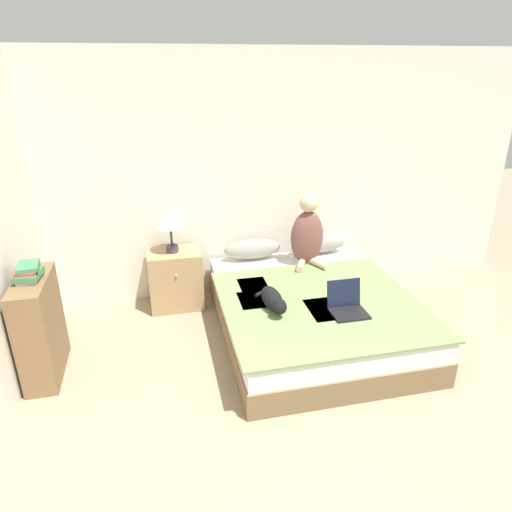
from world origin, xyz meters
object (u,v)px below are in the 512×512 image
Objects in this scene: person_sitting at (307,234)px; pillow_far at (319,243)px; cat_tabby at (273,300)px; nightstand at (176,279)px; table_lamp at (170,218)px; bed at (312,313)px; laptop_open at (347,306)px; pillow_near at (252,249)px; bookshelf at (40,328)px; book_stack_top at (28,272)px.

pillow_far is at bearing 47.47° from person_sitting.
cat_tabby is 0.96× the size of nightstand.
table_lamp is (-1.37, 0.18, 0.22)m from person_sitting.
pillow_far reaches higher than bed.
nightstand is (-1.37, 1.23, -0.18)m from laptop_open.
pillow_near is 0.76m from pillow_far.
laptop_open is (0.01, -1.05, -0.27)m from person_sitting.
bed is at bearing -102.76° from person_sitting.
laptop_open is (-0.22, -1.30, -0.05)m from pillow_far.
person_sitting reaches higher than laptop_open.
laptop_open is 1.92m from table_lamp.
bookshelf is (-1.90, 0.12, -0.09)m from cat_tabby.
table_lamp is 1.55m from bookshelf.
bed is 0.86m from person_sitting.
table_lamp is (-1.61, -0.07, 0.43)m from pillow_far.
laptop_open is at bearing -41.57° from table_lamp.
nightstand is (-1.59, -0.07, -0.24)m from pillow_far.
table_lamp is (-1.23, 0.83, 0.76)m from bed.
cat_tabby reaches higher than bed.
pillow_far is 1.27× the size of table_lamp.
book_stack_top is (-2.34, -0.09, 0.71)m from bed.
pillow_far is (0.76, 0.00, 0.00)m from pillow_near.
bed is at bearing -34.18° from table_lamp.
bookshelf is (-1.13, -0.92, 0.12)m from nightstand.
nightstand is at bearing 172.57° from person_sitting.
bed is at bearing -67.36° from pillow_near.
pillow_near is 1.41m from laptop_open.
cat_tabby is at bearing -52.72° from table_lamp.
pillow_near is at bearing 173.89° from cat_tabby.
book_stack_top is (-1.12, -0.92, -0.05)m from table_lamp.
table_lamp is at bearing 175.03° from nightstand.
table_lamp is at bearing -177.40° from pillow_far.
person_sitting reaches higher than bed.
nightstand is at bearing -4.97° from table_lamp.
book_stack_top reaches higher than bookshelf.
table_lamp reaches higher than cat_tabby.
bookshelf is (-2.50, 0.31, -0.06)m from laptop_open.
cat_tabby is at bearing -124.49° from person_sitting.
person_sitting is (0.15, 0.65, 0.55)m from bed.
laptop_open is 0.35× the size of bookshelf.
pillow_near is (-0.38, 0.91, 0.33)m from bed.
bed is 2.35m from bookshelf.
laptop_open reaches higher than cat_tabby.
nightstand is at bearing -146.05° from cat_tabby.
person_sitting is 1.27× the size of cat_tabby.
laptop_open is at bearing 68.99° from cat_tabby.
bookshelf is (-2.72, -0.99, -0.11)m from pillow_far.
cat_tabby is 0.69× the size of bookshelf.
book_stack_top is at bearing -163.46° from person_sitting.
table_lamp is 1.95× the size of book_stack_top.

